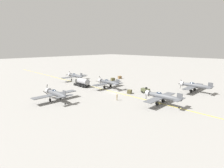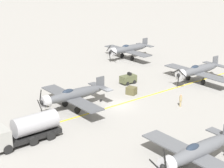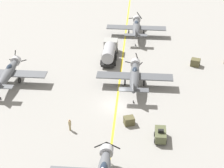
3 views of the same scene
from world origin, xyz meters
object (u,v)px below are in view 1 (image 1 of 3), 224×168
Objects in this scene: airplane_mid_center at (108,82)px; supply_crate_by_tanker at (130,92)px; fuel_tanker at (81,82)px; airplane_near_center at (162,96)px; airplane_near_right at (194,86)px; airplane_far_center at (75,76)px; airplane_mid_left at (56,94)px; supply_crate_outboard at (120,77)px; tow_tractor at (145,90)px; ground_crew_walking at (117,97)px; supply_crate_mid_lane at (113,79)px.

airplane_mid_center is 8.80× the size of supply_crate_by_tanker.
fuel_tanker is at bearing 102.83° from supply_crate_by_tanker.
airplane_mid_center is 1.00× the size of airplane_near_center.
airplane_near_right is 45.93m from airplane_far_center.
airplane_near_center is at bearing -106.66° from airplane_far_center.
airplane_mid_center is at bearing -102.57° from airplane_far_center.
airplane_near_center is at bearing -61.34° from airplane_mid_left.
airplane_mid_left is at bearing -173.06° from airplane_mid_center.
airplane_mid_center is 8.50× the size of supply_crate_outboard.
airplane_far_center reaches higher than fuel_tanker.
fuel_tanker is 19.71m from supply_crate_by_tanker.
tow_tractor reaches higher than ground_crew_walking.
airplane_near_center is at bearing -61.59° from ground_crew_walking.
airplane_mid_left is 7.89× the size of supply_crate_mid_lane.
supply_crate_by_tanker is (-4.14, 2.96, -0.22)m from tow_tractor.
airplane_near_right is 8.50× the size of supply_crate_outboard.
fuel_tanker is (-20.44, 32.53, -0.50)m from airplane_near_right.
airplane_mid_center reaches higher than airplane_near_right.
airplane_mid_left is at bearing -164.10° from supply_crate_mid_lane.
airplane_mid_left is at bearing 161.52° from airplane_near_right.
airplane_mid_center is 1.00× the size of airplane_mid_left.
airplane_near_center is 11.24m from tow_tractor.
supply_crate_outboard is at bearing 5.15° from airplane_mid_left.
supply_crate_outboard reaches higher than supply_crate_by_tanker.
airplane_near_center is 36.76m from supply_crate_outboard.
tow_tractor is at bearing 152.78° from airplane_near_right.
supply_crate_outboard is at bearing 14.10° from supply_crate_mid_lane.
airplane_mid_center reaches higher than supply_crate_outboard.
airplane_far_center is at bearing 89.73° from supply_crate_by_tanker.
airplane_mid_left reaches higher than supply_crate_by_tanker.
tow_tractor is 21.82m from supply_crate_mid_lane.
airplane_far_center is 1.50× the size of fuel_tanker.
supply_crate_mid_lane is (10.39, 7.94, -1.38)m from airplane_mid_center.
supply_crate_outboard is at bearing 0.31° from fuel_tanker.
ground_crew_walking reaches higher than supply_crate_by_tanker.
airplane_far_center is 1.00× the size of airplane_near_center.
airplane_far_center is 11.48m from fuel_tanker.
airplane_far_center and airplane_near_center have the same top height.
airplane_mid_center is at bearing -8.43° from airplane_mid_left.
airplane_near_center is 12.40m from supply_crate_by_tanker.
tow_tractor is 25.60m from supply_crate_outboard.
airplane_near_center reaches higher than supply_crate_mid_lane.
airplane_mid_left is (-19.99, -0.71, 0.00)m from airplane_mid_center.
supply_crate_by_tanker is at bearing 14.15° from ground_crew_walking.
airplane_mid_left is at bearing -164.39° from supply_crate_outboard.
tow_tractor is 11.95m from ground_crew_walking.
supply_crate_by_tanker is at bearing 144.41° from tow_tractor.
supply_crate_mid_lane is at bearing 72.23° from tow_tractor.
tow_tractor is 1.91× the size of supply_crate_by_tanker.
ground_crew_walking is (-23.84, 11.38, -1.07)m from airplane_near_right.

